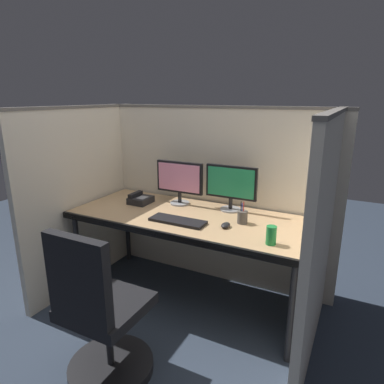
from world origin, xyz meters
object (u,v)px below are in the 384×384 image
(keyboard_main, at_px, (178,221))
(pen_cup, at_px, (242,217))
(monitor_right, at_px, (231,185))
(desk, at_px, (188,222))
(soda_can, at_px, (271,235))
(desk_phone, at_px, (140,199))
(office_chair, at_px, (102,325))
(computer_mouse, at_px, (226,225))
(monitor_left, at_px, (179,180))

(keyboard_main, distance_m, pen_cup, 0.48)
(monitor_right, height_order, pen_cup, monitor_right)
(desk, height_order, soda_can, soda_can)
(monitor_right, relative_size, desk_phone, 2.26)
(pen_cup, distance_m, soda_can, 0.39)
(office_chair, distance_m, desk_phone, 1.23)
(computer_mouse, height_order, desk_phone, desk_phone)
(keyboard_main, relative_size, desk_phone, 2.26)
(desk_phone, bearing_deg, pen_cup, -3.55)
(desk, relative_size, keyboard_main, 4.42)
(monitor_left, bearing_deg, computer_mouse, -30.76)
(monitor_right, bearing_deg, monitor_left, -175.05)
(monitor_left, bearing_deg, keyboard_main, -62.94)
(desk, relative_size, office_chair, 1.95)
(monitor_left, relative_size, keyboard_main, 1.00)
(computer_mouse, height_order, pen_cup, pen_cup)
(monitor_left, bearing_deg, monitor_right, 4.95)
(desk, xyz_separation_m, computer_mouse, (0.35, -0.09, 0.07))
(office_chair, relative_size, monitor_left, 2.27)
(computer_mouse, bearing_deg, monitor_right, 105.92)
(desk, relative_size, desk_phone, 10.00)
(office_chair, height_order, soda_can, office_chair)
(monitor_left, relative_size, soda_can, 3.52)
(monitor_left, xyz_separation_m, pen_cup, (0.64, -0.20, -0.17))
(monitor_right, relative_size, pen_cup, 2.54)
(desk_phone, bearing_deg, keyboard_main, -26.45)
(monitor_right, height_order, computer_mouse, monitor_right)
(monitor_right, relative_size, keyboard_main, 1.00)
(office_chair, distance_m, monitor_left, 1.35)
(desk, distance_m, soda_can, 0.75)
(computer_mouse, height_order, soda_can, soda_can)
(keyboard_main, bearing_deg, pen_cup, 24.80)
(monitor_left, bearing_deg, desk, -48.73)
(monitor_left, xyz_separation_m, keyboard_main, (0.20, -0.40, -0.20))
(office_chair, height_order, desk_phone, office_chair)
(soda_can, bearing_deg, monitor_left, 152.99)
(pen_cup, relative_size, soda_can, 1.39)
(soda_can, bearing_deg, pen_cup, 136.12)
(computer_mouse, relative_size, soda_can, 0.79)
(keyboard_main, relative_size, pen_cup, 2.54)
(soda_can, bearing_deg, computer_mouse, 159.37)
(office_chair, bearing_deg, pen_cup, 64.26)
(desk, bearing_deg, keyboard_main, -92.70)
(office_chair, height_order, monitor_right, monitor_right)
(office_chair, xyz_separation_m, desk_phone, (-0.47, 1.07, 0.41))
(desk, distance_m, monitor_right, 0.46)
(office_chair, relative_size, soda_can, 7.99)
(desk, xyz_separation_m, monitor_left, (-0.21, 0.24, 0.27))
(office_chair, height_order, keyboard_main, office_chair)
(desk, relative_size, pen_cup, 11.22)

